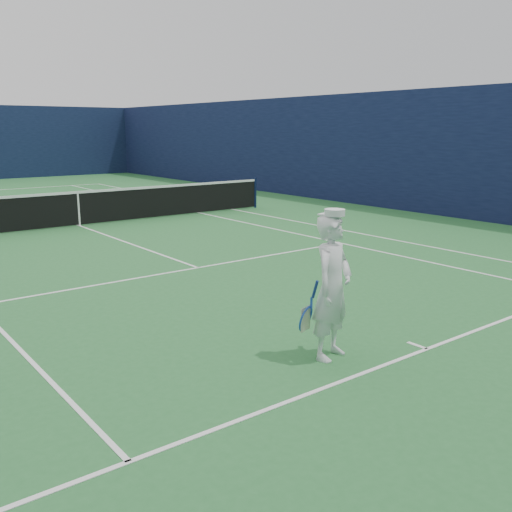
{
  "coord_description": "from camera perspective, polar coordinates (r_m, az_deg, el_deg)",
  "views": [
    {
      "loc": [
        -5.9,
        -15.95,
        2.75
      ],
      "look_at": [
        -1.14,
        -9.8,
        1.01
      ],
      "focal_mm": 40.0,
      "sensor_mm": 36.0,
      "label": 1
    }
  ],
  "objects": [
    {
      "name": "tennis_player",
      "position": [
        6.9,
        7.64,
        -3.07
      ],
      "size": [
        0.85,
        0.6,
        1.83
      ],
      "rotation": [
        0.0,
        0.0,
        0.3
      ],
      "color": "white",
      "rests_on": "ground"
    },
    {
      "name": "windscreen_fence",
      "position": [
        17.02,
        -17.65,
        9.53
      ],
      "size": [
        20.12,
        36.12,
        4.0
      ],
      "color": "#0E1735",
      "rests_on": "ground"
    },
    {
      "name": "court_markings",
      "position": [
        17.22,
        -17.21,
        2.9
      ],
      "size": [
        11.03,
        23.83,
        0.01
      ],
      "color": "white",
      "rests_on": "ground"
    },
    {
      "name": "ground",
      "position": [
        17.22,
        -17.21,
        2.89
      ],
      "size": [
        80.0,
        80.0,
        0.0
      ],
      "primitive_type": "plane",
      "color": "#286A32",
      "rests_on": "ground"
    },
    {
      "name": "tennis_net",
      "position": [
        17.14,
        -17.33,
        4.71
      ],
      "size": [
        12.88,
        0.09,
        1.07
      ],
      "color": "#141E4C",
      "rests_on": "ground"
    }
  ]
}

